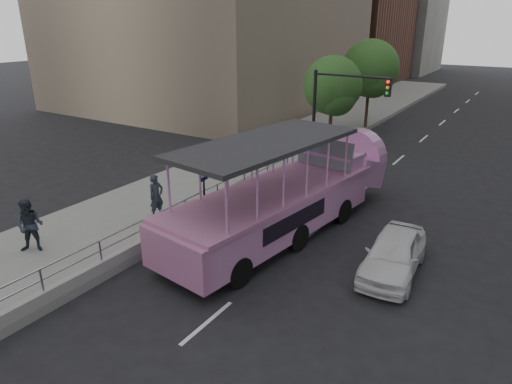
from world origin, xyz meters
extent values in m
plane|color=black|center=(0.00, 0.00, 0.00)|extent=(160.00, 160.00, 0.00)
cube|color=gray|center=(-5.75, 10.00, 0.15)|extent=(5.50, 80.00, 0.30)
cube|color=#989893|center=(-3.12, 2.00, 0.48)|extent=(0.24, 30.00, 0.36)
cylinder|color=#B2B2B7|center=(-3.12, -4.00, 1.01)|extent=(0.07, 0.07, 0.70)
cylinder|color=#B2B2B7|center=(-3.12, -2.00, 1.01)|extent=(0.07, 0.07, 0.70)
cylinder|color=#B2B2B7|center=(-3.12, 0.00, 1.01)|extent=(0.07, 0.07, 0.70)
cylinder|color=#B2B2B7|center=(-3.12, 2.00, 1.01)|extent=(0.07, 0.07, 0.70)
cylinder|color=#B2B2B7|center=(-3.12, 4.00, 1.01)|extent=(0.07, 0.07, 0.70)
cylinder|color=#B2B2B7|center=(-3.12, 6.00, 1.01)|extent=(0.07, 0.07, 0.70)
cylinder|color=#B2B2B7|center=(-3.12, 8.00, 1.01)|extent=(0.07, 0.07, 0.70)
cylinder|color=#B2B2B7|center=(-3.12, 10.00, 1.01)|extent=(0.07, 0.07, 0.70)
cylinder|color=#B2B2B7|center=(-3.12, 12.00, 1.01)|extent=(0.07, 0.07, 0.70)
cylinder|color=#B2B2B7|center=(-3.12, 2.00, 1.01)|extent=(0.06, 22.00, 0.06)
cylinder|color=#B2B2B7|center=(-3.12, 2.00, 1.34)|extent=(0.06, 22.00, 0.06)
cylinder|color=black|center=(-1.73, 0.28, 0.50)|extent=(0.52, 1.04, 0.99)
cylinder|color=black|center=(0.67, -0.05, 0.50)|extent=(0.52, 1.04, 0.99)
cylinder|color=black|center=(-1.32, 3.34, 0.50)|extent=(0.52, 1.04, 0.99)
cylinder|color=black|center=(1.09, 3.01, 0.50)|extent=(0.52, 1.04, 0.99)
cylinder|color=black|center=(-0.90, 6.40, 0.50)|extent=(0.52, 1.04, 0.99)
cylinder|color=black|center=(1.51, 6.07, 0.50)|extent=(0.52, 1.04, 0.99)
cube|color=#BF79B0|center=(-0.08, 3.39, 1.13)|extent=(3.96, 9.34, 1.38)
cube|color=#BF79B0|center=(0.63, 8.65, 1.41)|extent=(3.00, 2.69, 1.72)
cylinder|color=#BF79B0|center=(0.76, 9.58, 1.74)|extent=(2.68, 1.12, 2.59)
cube|color=#AB6390|center=(-0.72, -1.26, 1.13)|extent=(2.79, 0.76, 1.38)
cube|color=#AB6390|center=(-0.08, 3.39, 1.89)|extent=(4.13, 9.69, 0.13)
cube|color=#252628|center=(-0.14, 2.96, 3.74)|extent=(3.88, 7.62, 0.15)
cube|color=gray|center=(0.37, 6.73, 2.56)|extent=(2.55, 0.56, 1.16)
cube|color=#BF79B0|center=(0.44, 7.22, 2.23)|extent=(2.56, 1.42, 0.55)
imported|color=white|center=(4.43, 3.27, 0.68)|extent=(1.89, 4.11, 1.37)
imported|color=#27303A|center=(-4.53, 1.93, 1.20)|extent=(0.51, 0.70, 1.80)
imported|color=#27303A|center=(-6.17, -2.33, 1.23)|extent=(1.14, 1.10, 1.85)
cylinder|color=black|center=(-3.00, 3.00, 1.23)|extent=(0.08, 0.08, 2.46)
cube|color=navy|center=(-3.00, 3.00, 2.27)|extent=(0.09, 0.61, 0.89)
cube|color=white|center=(-2.97, 3.00, 2.27)|extent=(0.06, 0.39, 0.54)
cylinder|color=black|center=(-2.90, 12.50, 2.60)|extent=(0.18, 0.18, 5.20)
cylinder|color=black|center=(-0.90, 12.50, 5.00)|extent=(4.20, 0.12, 0.12)
cube|color=black|center=(1.00, 12.50, 4.55)|extent=(0.28, 0.22, 0.85)
sphere|color=red|center=(1.00, 12.37, 4.85)|extent=(0.16, 0.16, 0.16)
cylinder|color=#3D2D1B|center=(-3.40, 16.00, 1.54)|extent=(0.22, 0.22, 3.08)
sphere|color=#306126|center=(-3.40, 16.00, 3.96)|extent=(3.52, 3.52, 3.52)
sphere|color=#306126|center=(-3.00, 15.70, 3.41)|extent=(2.42, 2.42, 2.42)
cylinder|color=#3D2D1B|center=(-3.20, 22.00, 1.74)|extent=(0.22, 0.22, 3.47)
sphere|color=#306126|center=(-3.20, 22.00, 4.46)|extent=(3.97, 3.97, 3.97)
sphere|color=#306126|center=(-2.80, 21.70, 3.84)|extent=(2.73, 2.73, 2.73)
cube|color=gray|center=(-16.00, 64.00, 10.00)|extent=(16.00, 14.00, 20.00)
camera|label=1|loc=(7.62, -9.96, 7.70)|focal=32.00mm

